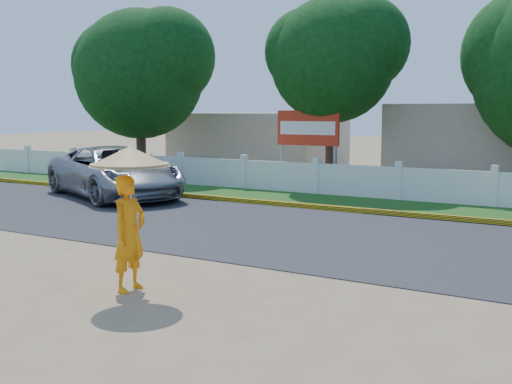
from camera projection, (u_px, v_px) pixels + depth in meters
The scene contains 9 objects.
ground at pixel (200, 275), 11.61m from camera, with size 120.00×120.00×0.00m, color #9E8460.
road at pixel (309, 234), 15.45m from camera, with size 60.00×7.00×0.02m, color #38383A.
grass_verge at pixel (383, 206), 19.92m from camera, with size 60.00×3.50×0.03m, color #2D601E.
curb at pixel (363, 211), 18.46m from camera, with size 40.00×0.18×0.16m, color yellow.
fence at pixel (399, 184), 21.09m from camera, with size 40.00×0.10×1.10m, color silver.
building_far at pixel (258, 141), 32.70m from camera, with size 8.00×5.00×2.80m, color #B7AD99.
vehicle at pixel (115, 172), 21.75m from camera, with size 2.89×6.26×1.74m, color gray.
monk_with_parasol at pixel (130, 197), 10.43m from camera, with size 1.32×1.32×2.39m.
billboard at pixel (308, 132), 23.79m from camera, with size 2.50×0.13×2.95m.
Camera 1 is at (6.67, -9.21, 2.98)m, focal length 45.00 mm.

